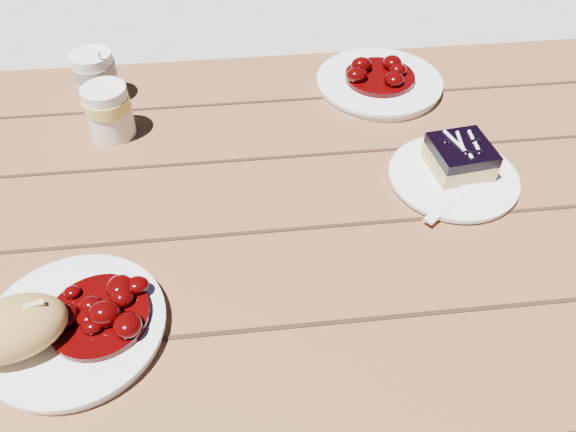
{
  "coord_description": "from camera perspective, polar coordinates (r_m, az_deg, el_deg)",
  "views": [
    {
      "loc": [
        0.03,
        -0.62,
        1.33
      ],
      "look_at": [
        0.08,
        -0.11,
        0.81
      ],
      "focal_mm": 35.0,
      "sensor_mm": 36.0,
      "label": 1
    }
  ],
  "objects": [
    {
      "name": "bread_roll",
      "position": [
        0.7,
        -26.22,
        -10.22
      ],
      "size": [
        0.14,
        0.11,
        0.06
      ],
      "primitive_type": "ellipsoid",
      "rotation": [
        0.0,
        0.0,
        0.3
      ],
      "color": "#BA8947",
      "rests_on": "main_plate"
    },
    {
      "name": "picnic_table",
      "position": [
        0.96,
        -5.6,
        -4.93
      ],
      "size": [
        2.0,
        1.55,
        0.75
      ],
      "color": "brown",
      "rests_on": "ground"
    },
    {
      "name": "second_stew",
      "position": [
        1.07,
        9.4,
        14.47
      ],
      "size": [
        0.13,
        0.13,
        0.04
      ],
      "primitive_type": null,
      "color": "#3C0202",
      "rests_on": "second_plate"
    },
    {
      "name": "ground",
      "position": [
        1.46,
        -3.9,
        -19.76
      ],
      "size": [
        60.0,
        60.0,
        0.0
      ],
      "primitive_type": "plane",
      "color": "#AAA49A",
      "rests_on": "ground"
    },
    {
      "name": "blueberry_cake",
      "position": [
        0.9,
        17.09,
        5.8
      ],
      "size": [
        0.1,
        0.1,
        0.05
      ],
      "rotation": [
        0.0,
        0.0,
        0.12
      ],
      "color": "#D0BA71",
      "rests_on": "dessert_plate"
    },
    {
      "name": "goulash_stew",
      "position": [
        0.7,
        -18.97,
        -8.86
      ],
      "size": [
        0.12,
        0.12,
        0.04
      ],
      "primitive_type": null,
      "color": "#3C0202",
      "rests_on": "main_plate"
    },
    {
      "name": "second_plate",
      "position": [
        1.08,
        9.22,
        13.16
      ],
      "size": [
        0.23,
        0.23,
        0.02
      ],
      "primitive_type": "cylinder",
      "color": "white",
      "rests_on": "picnic_table"
    },
    {
      "name": "fork_dessert",
      "position": [
        0.85,
        16.38,
        1.59
      ],
      "size": [
        0.14,
        0.12,
        0.0
      ],
      "primitive_type": null,
      "rotation": [
        0.0,
        0.0,
        -0.9
      ],
      "color": "white",
      "rests_on": "dessert_plate"
    },
    {
      "name": "coffee_cup",
      "position": [
        1.07,
        -18.9,
        13.23
      ],
      "size": [
        0.07,
        0.07,
        0.09
      ],
      "primitive_type": "cylinder",
      "color": "white",
      "rests_on": "picnic_table"
    },
    {
      "name": "main_plate",
      "position": [
        0.73,
        -20.8,
        -10.61
      ],
      "size": [
        0.21,
        0.21,
        0.02
      ],
      "primitive_type": "cylinder",
      "color": "white",
      "rests_on": "picnic_table"
    },
    {
      "name": "dessert_plate",
      "position": [
        0.9,
        16.41,
        3.75
      ],
      "size": [
        0.19,
        0.19,
        0.01
      ],
      "primitive_type": "cylinder",
      "color": "white",
      "rests_on": "picnic_table"
    },
    {
      "name": "second_cup",
      "position": [
        0.98,
        -17.71,
        10.07
      ],
      "size": [
        0.07,
        0.07,
        0.09
      ],
      "primitive_type": "cylinder",
      "color": "white",
      "rests_on": "picnic_table"
    }
  ]
}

